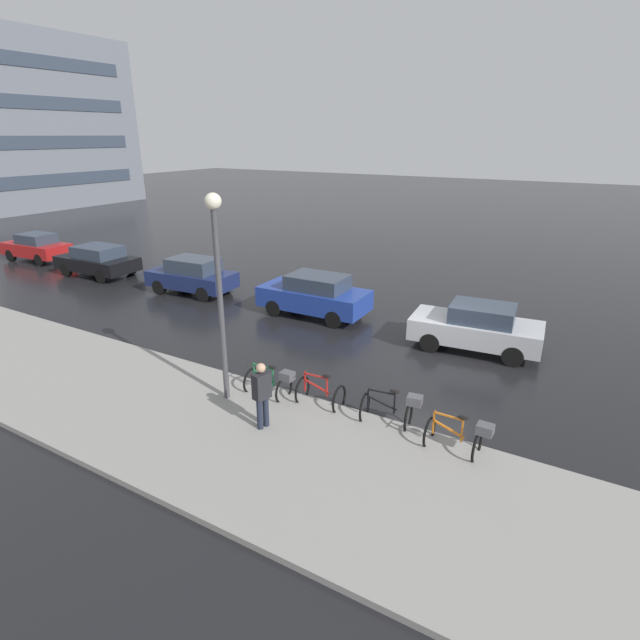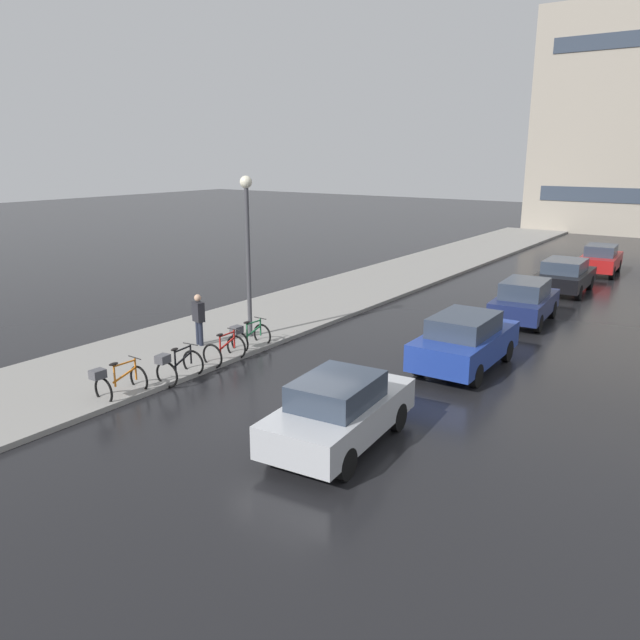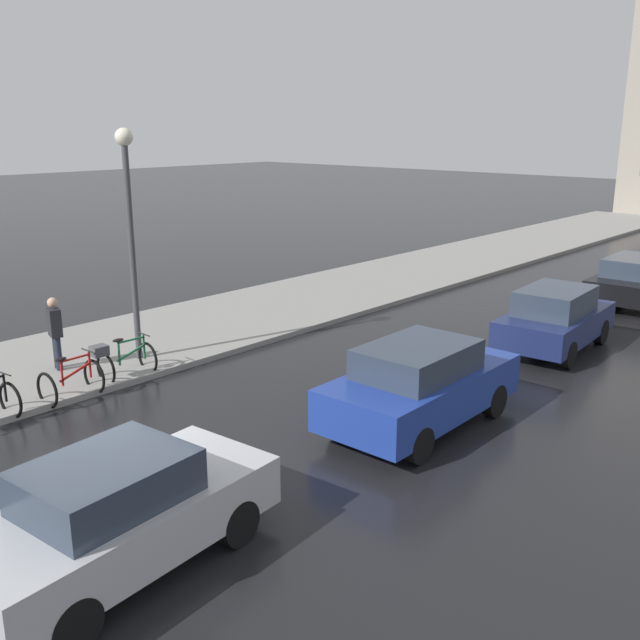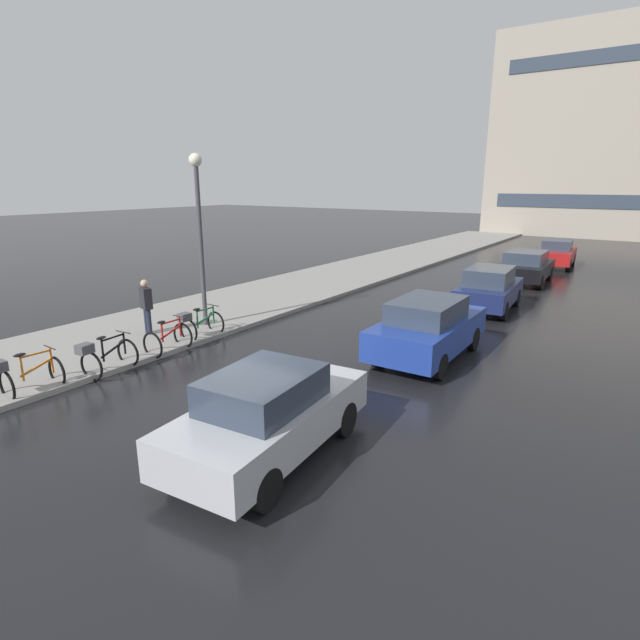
# 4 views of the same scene
# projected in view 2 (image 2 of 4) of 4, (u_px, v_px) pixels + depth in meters

# --- Properties ---
(ground_plane) EXTENTS (140.00, 140.00, 0.00)m
(ground_plane) POSITION_uv_depth(u_px,v_px,m) (292.00, 411.00, 15.07)
(ground_plane) COLOR black
(sidewalk_kerb) EXTENTS (4.80, 60.00, 0.14)m
(sidewalk_kerb) POSITION_uv_depth(u_px,v_px,m) (324.00, 299.00, 26.28)
(sidewalk_kerb) COLOR gray
(sidewalk_kerb) RESTS_ON ground
(bicycle_nearest) EXTENTS (0.75, 1.39, 1.00)m
(bicycle_nearest) POSITION_uv_depth(u_px,v_px,m) (116.00, 381.00, 15.62)
(bicycle_nearest) COLOR black
(bicycle_nearest) RESTS_ON ground
(bicycle_second) EXTENTS (0.88, 1.45, 1.00)m
(bicycle_second) POSITION_uv_depth(u_px,v_px,m) (177.00, 365.00, 16.77)
(bicycle_second) COLOR black
(bicycle_second) RESTS_ON ground
(bicycle_third) EXTENTS (0.79, 1.15, 0.97)m
(bicycle_third) POSITION_uv_depth(u_px,v_px,m) (225.00, 350.00, 18.36)
(bicycle_third) COLOR black
(bicycle_third) RESTS_ON ground
(bicycle_farthest) EXTENTS (0.76, 1.38, 0.97)m
(bicycle_farthest) POSITION_uv_depth(u_px,v_px,m) (248.00, 336.00, 19.52)
(bicycle_farthest) COLOR black
(bicycle_farthest) RESTS_ON ground
(car_silver) EXTENTS (2.11, 4.19, 1.55)m
(car_silver) POSITION_uv_depth(u_px,v_px,m) (340.00, 411.00, 13.12)
(car_silver) COLOR #B2B5BA
(car_silver) RESTS_ON ground
(car_blue) EXTENTS (1.93, 4.22, 1.62)m
(car_blue) POSITION_uv_depth(u_px,v_px,m) (465.00, 341.00, 17.87)
(car_blue) COLOR navy
(car_blue) RESTS_ON ground
(car_navy) EXTENTS (2.03, 3.97, 1.58)m
(car_navy) POSITION_uv_depth(u_px,v_px,m) (525.00, 301.00, 22.81)
(car_navy) COLOR navy
(car_navy) RESTS_ON ground
(car_black) EXTENTS (2.08, 4.13, 1.49)m
(car_black) POSITION_uv_depth(u_px,v_px,m) (565.00, 275.00, 27.74)
(car_black) COLOR black
(car_black) RESTS_ON ground
(car_red) EXTENTS (1.93, 3.98, 1.51)m
(car_red) POSITION_uv_depth(u_px,v_px,m) (600.00, 259.00, 31.99)
(car_red) COLOR #AD1919
(car_red) RESTS_ON ground
(pedestrian) EXTENTS (0.45, 0.34, 1.78)m
(pedestrian) POSITION_uv_depth(u_px,v_px,m) (199.00, 318.00, 19.59)
(pedestrian) COLOR #1E2333
(pedestrian) RESTS_ON ground
(streetlamp) EXTENTS (0.39, 0.39, 5.36)m
(streetlamp) POSITION_uv_depth(u_px,v_px,m) (248.00, 235.00, 19.88)
(streetlamp) COLOR #424247
(streetlamp) RESTS_ON ground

